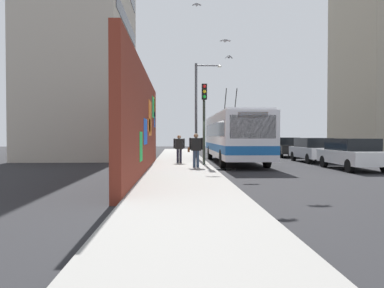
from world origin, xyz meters
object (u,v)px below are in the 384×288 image
parked_car_white (352,153)px  street_lamp (199,104)px  parked_car_silver (313,149)px  traffic_light (204,110)px  city_bus (234,136)px  pedestrian_midblock (179,147)px  parked_car_black (285,147)px  pedestrian_at_curb (196,148)px

parked_car_white → street_lamp: street_lamp is taller
parked_car_silver → traffic_light: traffic_light is taller
city_bus → pedestrian_midblock: (-1.83, 3.49, -0.64)m
city_bus → pedestrian_midblock: size_ratio=7.10×
parked_car_silver → parked_car_white: bearing=-180.0°
traffic_light → parked_car_silver: bearing=-64.1°
parked_car_silver → pedestrian_midblock: bearing=103.9°
pedestrian_midblock → traffic_light: bearing=-136.6°
city_bus → parked_car_white: (-4.96, -5.20, -0.89)m
parked_car_black → pedestrian_at_curb: 13.81m
traffic_light → pedestrian_at_curb: bearing=162.7°
city_bus → parked_car_white: size_ratio=2.55×
parked_car_black → street_lamp: bearing=114.9°
parked_car_silver → pedestrian_midblock: 8.96m
parked_car_silver → street_lamp: street_lamp is taller
parked_car_white → pedestrian_at_curb: bearing=90.3°
parked_car_silver → city_bus: bearing=93.5°
parked_car_white → traffic_light: size_ratio=1.02×
pedestrian_midblock → city_bus: bearing=-62.4°
parked_car_black → parked_car_white: bearing=-180.0°
pedestrian_midblock → traffic_light: traffic_light is taller
city_bus → parked_car_white: bearing=-133.6°
traffic_light → street_lamp: (6.21, -0.11, 0.91)m
parked_car_white → pedestrian_at_curb: size_ratio=2.67×
pedestrian_midblock → street_lamp: (4.79, -1.46, 2.92)m
pedestrian_midblock → street_lamp: street_lamp is taller
traffic_light → pedestrian_midblock: bearing=43.4°
city_bus → street_lamp: (2.96, 2.04, 2.28)m
parked_car_black → pedestrian_midblock: bearing=133.2°
city_bus → street_lamp: 4.25m
parked_car_white → pedestrian_midblock: (3.13, 8.69, 0.25)m
street_lamp → parked_car_silver: bearing=-110.1°
pedestrian_at_curb → street_lamp: size_ratio=0.25×
city_bus → pedestrian_midblock: city_bus is taller
city_bus → traffic_light: (-3.25, 2.15, 1.36)m
parked_car_white → pedestrian_midblock: pedestrian_midblock is taller
street_lamp → city_bus: bearing=-145.5°
parked_car_black → traffic_light: size_ratio=0.94×
city_bus → parked_car_black: bearing=-39.4°
pedestrian_at_curb → traffic_light: bearing=-17.3°
parked_car_silver → street_lamp: 8.33m
pedestrian_midblock → parked_car_black: bearing=-46.8°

